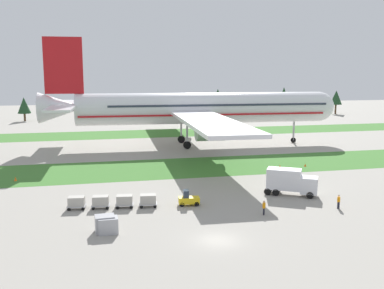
% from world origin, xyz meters
% --- Properties ---
extents(ground_plane, '(400.00, 400.00, 0.00)m').
position_xyz_m(ground_plane, '(0.00, 0.00, 0.00)').
color(ground_plane, gray).
extents(grass_strip_near, '(320.00, 16.45, 0.01)m').
position_xyz_m(grass_strip_near, '(0.00, 34.12, 0.00)').
color(grass_strip_near, '#3D752D').
rests_on(grass_strip_near, ground).
extents(grass_strip_far, '(320.00, 16.45, 0.01)m').
position_xyz_m(grass_strip_far, '(0.00, 79.03, 0.00)').
color(grass_strip_far, '#3D752D').
rests_on(grass_strip_far, ground).
extents(airliner, '(67.59, 83.09, 23.97)m').
position_xyz_m(airliner, '(10.66, 56.66, 8.59)').
color(airliner, silver).
rests_on(airliner, ground).
extents(baggage_tug, '(2.73, 1.58, 1.97)m').
position_xyz_m(baggage_tug, '(-0.39, 11.96, 0.81)').
color(baggage_tug, yellow).
rests_on(baggage_tug, ground).
extents(cargo_dolly_lead, '(2.35, 1.74, 1.55)m').
position_xyz_m(cargo_dolly_lead, '(-5.38, 12.53, 0.92)').
color(cargo_dolly_lead, '#A3A3A8').
rests_on(cargo_dolly_lead, ground).
extents(cargo_dolly_second, '(2.35, 1.74, 1.55)m').
position_xyz_m(cargo_dolly_second, '(-8.26, 12.85, 0.92)').
color(cargo_dolly_second, '#A3A3A8').
rests_on(cargo_dolly_second, ground).
extents(cargo_dolly_third, '(2.35, 1.74, 1.55)m').
position_xyz_m(cargo_dolly_third, '(-11.14, 13.18, 0.92)').
color(cargo_dolly_third, '#A3A3A8').
rests_on(cargo_dolly_third, ground).
extents(cargo_dolly_fourth, '(2.35, 1.74, 1.55)m').
position_xyz_m(cargo_dolly_fourth, '(-14.02, 13.50, 0.92)').
color(cargo_dolly_fourth, '#A3A3A8').
rests_on(cargo_dolly_fourth, ground).
extents(catering_truck, '(7.15, 5.54, 3.58)m').
position_xyz_m(catering_truck, '(14.17, 13.53, 1.95)').
color(catering_truck, silver).
rests_on(catering_truck, ground).
extents(ground_crew_marshaller, '(0.36, 0.49, 1.74)m').
position_xyz_m(ground_crew_marshaller, '(7.45, 6.38, 0.95)').
color(ground_crew_marshaller, black).
rests_on(ground_crew_marshaller, ground).
extents(ground_crew_loader, '(0.50, 0.36, 1.74)m').
position_xyz_m(ground_crew_loader, '(17.31, 6.68, 0.95)').
color(ground_crew_loader, black).
rests_on(ground_crew_loader, ground).
extents(uld_container_0, '(2.09, 1.72, 1.78)m').
position_xyz_m(uld_container_0, '(-10.85, 4.78, 0.89)').
color(uld_container_0, '#A3A3A8').
rests_on(uld_container_0, ground).
extents(uld_container_1, '(2.03, 1.63, 1.66)m').
position_xyz_m(uld_container_1, '(-10.53, 4.41, 0.83)').
color(uld_container_1, '#A3A3A8').
rests_on(uld_container_1, ground).
extents(taxiway_marker_0, '(0.44, 0.44, 0.46)m').
position_xyz_m(taxiway_marker_0, '(24.87, 30.16, 0.23)').
color(taxiway_marker_0, orange).
rests_on(taxiway_marker_0, ground).
extents(taxiway_marker_1, '(0.44, 0.44, 0.66)m').
position_xyz_m(taxiway_marker_1, '(-23.74, 30.17, 0.33)').
color(taxiway_marker_1, orange).
rests_on(taxiway_marker_1, ground).
extents(taxiway_marker_2, '(0.44, 0.44, 0.60)m').
position_xyz_m(taxiway_marker_2, '(19.92, 29.92, 0.30)').
color(taxiway_marker_2, orange).
rests_on(taxiway_marker_2, ground).
extents(distant_tree_line, '(172.75, 8.84, 11.11)m').
position_xyz_m(distant_tree_line, '(-0.31, 119.85, 6.27)').
color(distant_tree_line, '#4C3823').
rests_on(distant_tree_line, ground).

